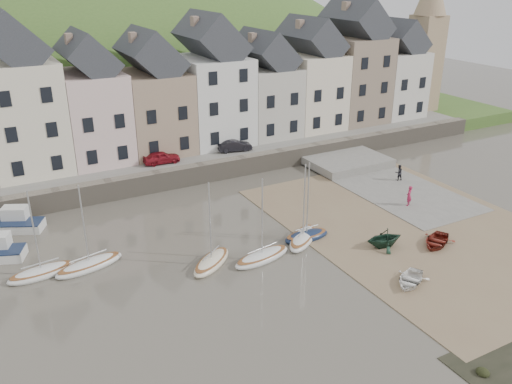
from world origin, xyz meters
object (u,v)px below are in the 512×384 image
person_dark (399,172)px  sailboat_0 (42,272)px  rowboat_green (384,238)px  person_red (409,196)px  rowboat_red (436,241)px  rowboat_white (410,280)px  car_right (235,146)px  car_left (162,157)px

person_dark → sailboat_0: bearing=15.0°
rowboat_green → person_red: size_ratio=1.58×
person_red → rowboat_green: bearing=0.6°
rowboat_green → rowboat_red: bearing=74.1°
rowboat_red → rowboat_white: bearing=-89.0°
sailboat_0 → rowboat_white: sailboat_0 is taller
person_red → person_dark: size_ratio=1.14×
car_right → person_dark: bearing=-123.0°
rowboat_white → car_right: 25.56m
rowboat_white → car_left: car_left is taller
rowboat_white → rowboat_green: (1.84, 4.63, 0.43)m
sailboat_0 → car_right: 24.61m
rowboat_red → car_right: car_right is taller
sailboat_0 → rowboat_green: bearing=-19.1°
person_red → person_dark: (3.34, 4.89, -0.11)m
rowboat_green → car_right: size_ratio=0.79×
rowboat_green → car_right: (-1.74, 20.87, 1.39)m
person_red → car_right: (-8.48, 16.25, 1.18)m
sailboat_0 → rowboat_green: size_ratio=2.28×
person_dark → car_right: (-11.83, 11.36, 1.29)m
car_right → rowboat_red: bearing=-155.9°
sailboat_0 → rowboat_green: (22.51, -7.81, 0.53)m
sailboat_0 → car_right: bearing=32.2°
rowboat_green → car_right: 20.99m
person_dark → car_left: car_left is taller
car_left → sailboat_0: bearing=138.4°
rowboat_white → rowboat_green: bearing=127.9°
sailboat_0 → person_red: 29.43m
rowboat_white → car_left: 26.70m
rowboat_white → person_red: person_red is taller
person_dark → rowboat_green: bearing=55.4°
sailboat_0 → rowboat_green: 23.84m
rowboat_red → car_left: size_ratio=0.91×
rowboat_green → rowboat_red: size_ratio=0.87×
car_right → rowboat_white: bearing=-169.4°
rowboat_green → car_left: bearing=-146.6°
rowboat_red → car_right: 23.20m
rowboat_white → car_left: (-7.70, 25.50, 1.83)m
rowboat_red → car_left: bearing=-177.7°
car_left → car_right: size_ratio=1.00×
sailboat_0 → rowboat_red: sailboat_0 is taller
rowboat_white → person_red: (8.57, 9.25, 0.64)m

